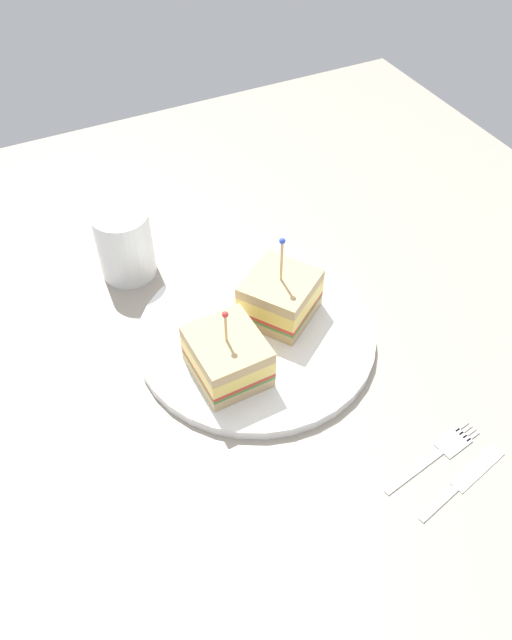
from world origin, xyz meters
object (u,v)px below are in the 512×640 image
(knife, at_px, (466,479))
(drink_glass, at_px, (125,246))
(plate, at_px, (256,335))
(fork, at_px, (442,451))
(sandwich_half_back, at_px, (227,356))
(sandwich_half_front, at_px, (280,297))

(knife, bearing_deg, drink_glass, 24.57)
(plate, xyz_separation_m, fork, (-0.22, -0.10, -0.00))
(plate, height_order, knife, plate)
(sandwich_half_back, xyz_separation_m, drink_glass, (0.22, 0.04, 0.00))
(sandwich_half_back, distance_m, fork, 0.24)
(plate, relative_size, sandwich_half_front, 2.42)
(sandwich_half_front, distance_m, drink_glass, 0.22)
(drink_glass, height_order, knife, drink_glass)
(plate, relative_size, fork, 2.20)
(plate, bearing_deg, drink_glass, 28.09)
(plate, xyz_separation_m, sandwich_half_back, (-0.04, 0.05, 0.03))
(fork, bearing_deg, sandwich_half_back, 40.88)
(sandwich_half_front, height_order, fork, sandwich_half_front)
(sandwich_half_front, relative_size, drink_glass, 1.26)
(sandwich_half_front, xyz_separation_m, fork, (-0.24, -0.06, -0.04))
(sandwich_half_back, distance_m, drink_glass, 0.23)
(sandwich_half_back, height_order, knife, sandwich_half_back)
(fork, relative_size, knife, 1.06)
(plate, height_order, drink_glass, drink_glass)
(plate, distance_m, sandwich_half_front, 0.05)
(fork, height_order, knife, same)
(sandwich_half_back, relative_size, drink_glass, 1.04)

